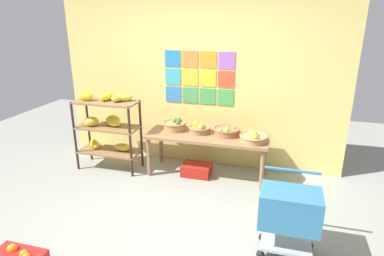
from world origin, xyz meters
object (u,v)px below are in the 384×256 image
(fruit_basket_right, at_px, (199,128))
(fruit_basket_back_right, at_px, (175,125))
(fruit_basket_back_left, at_px, (254,138))
(shopping_cart, at_px, (289,211))
(banana_shelf_unit, at_px, (108,123))
(display_table, at_px, (207,140))
(produce_crate_under_table, at_px, (197,170))
(fruit_basket_left, at_px, (227,131))

(fruit_basket_right, relative_size, fruit_basket_back_right, 0.93)
(fruit_basket_back_left, xyz_separation_m, shopping_cart, (0.49, -1.38, -0.21))
(banana_shelf_unit, bearing_deg, fruit_basket_back_right, 13.29)
(display_table, xyz_separation_m, produce_crate_under_table, (-0.15, -0.05, -0.48))
(fruit_basket_back_right, relative_size, produce_crate_under_table, 0.83)
(fruit_basket_right, height_order, fruit_basket_back_right, fruit_basket_back_right)
(fruit_basket_right, xyz_separation_m, produce_crate_under_table, (-0.01, -0.12, -0.61))
(display_table, relative_size, fruit_basket_right, 5.37)
(fruit_basket_right, distance_m, produce_crate_under_table, 0.62)
(banana_shelf_unit, distance_m, shopping_cart, 3.00)
(produce_crate_under_table, bearing_deg, fruit_basket_back_left, -3.36)
(display_table, bearing_deg, fruit_basket_left, 15.85)
(banana_shelf_unit, height_order, fruit_basket_back_left, banana_shelf_unit)
(shopping_cart, bearing_deg, fruit_basket_left, 115.19)
(fruit_basket_right, relative_size, produce_crate_under_table, 0.77)
(display_table, distance_m, fruit_basket_left, 0.31)
(display_table, height_order, fruit_basket_left, fruit_basket_left)
(banana_shelf_unit, distance_m, fruit_basket_back_left, 2.19)
(fruit_basket_right, xyz_separation_m, fruit_basket_back_left, (0.80, -0.16, -0.00))
(fruit_basket_back_right, distance_m, produce_crate_under_table, 0.74)
(fruit_basket_right, bearing_deg, shopping_cart, -49.95)
(fruit_basket_back_right, bearing_deg, fruit_basket_left, -1.48)
(fruit_basket_left, xyz_separation_m, shopping_cart, (0.89, -1.55, -0.21))
(banana_shelf_unit, bearing_deg, fruit_basket_left, 6.88)
(display_table, height_order, fruit_basket_back_left, fruit_basket_back_left)
(banana_shelf_unit, relative_size, produce_crate_under_table, 2.86)
(fruit_basket_back_right, relative_size, fruit_basket_left, 0.93)
(fruit_basket_left, distance_m, shopping_cart, 1.80)
(banana_shelf_unit, bearing_deg, fruit_basket_back_left, 1.22)
(display_table, bearing_deg, produce_crate_under_table, -162.65)
(shopping_cart, bearing_deg, display_table, 123.46)
(fruit_basket_left, xyz_separation_m, produce_crate_under_table, (-0.41, -0.12, -0.61))
(fruit_basket_back_right, distance_m, fruit_basket_left, 0.79)
(banana_shelf_unit, height_order, fruit_basket_back_right, banana_shelf_unit)
(fruit_basket_right, distance_m, fruit_basket_left, 0.40)
(fruit_basket_left, bearing_deg, shopping_cart, -60.06)
(banana_shelf_unit, distance_m, fruit_basket_back_right, 1.03)
(fruit_basket_back_left, relative_size, fruit_basket_back_right, 1.08)
(display_table, distance_m, fruit_basket_right, 0.20)
(shopping_cart, bearing_deg, banana_shelf_unit, 148.81)
(fruit_basket_back_right, xyz_separation_m, fruit_basket_left, (0.79, -0.02, -0.02))
(fruit_basket_right, bearing_deg, banana_shelf_unit, -171.39)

